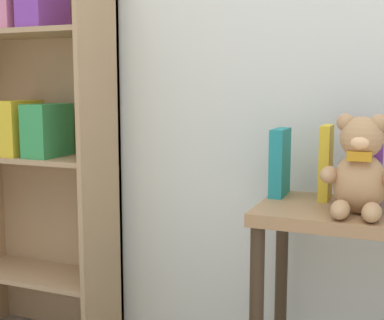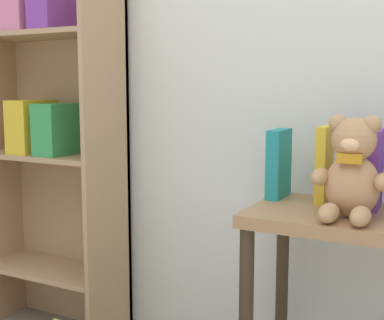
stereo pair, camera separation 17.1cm
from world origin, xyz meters
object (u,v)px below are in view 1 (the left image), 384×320
Objects in this scene: teddy_bear at (360,169)px; display_table at (369,251)px; bookshelf_side at (41,130)px; book_standing_yellow at (326,163)px; book_standing_purple at (375,166)px; book_standing_teal at (280,162)px.

display_table is at bearing 67.55° from teddy_bear.
bookshelf_side is 1.06m from book_standing_yellow.
book_standing_purple reaches higher than display_table.
book_standing_yellow is at bearing 124.81° from teddy_bear.
display_table is 2.38× the size of teddy_bear.
bookshelf_side reaches higher than teddy_bear.
display_table is 0.25m from teddy_bear.
book_standing_teal is (0.92, -0.03, -0.07)m from bookshelf_side.
book_standing_purple is (0.03, 0.15, -0.01)m from teddy_bear.
display_table is at bearing -33.79° from book_standing_yellow.
book_standing_purple is (0.00, 0.08, 0.23)m from display_table.
bookshelf_side reaches higher than display_table.
teddy_bear is 0.15m from book_standing_purple.
bookshelf_side is at bearing 170.85° from teddy_bear.
display_table is 0.37m from book_standing_teal.
display_table is 0.24m from book_standing_purple.
bookshelf_side reaches higher than book_standing_yellow.
bookshelf_side is 5.31× the size of teddy_bear.
teddy_bear is at bearing -56.27° from book_standing_yellow.
display_table is 0.28m from book_standing_yellow.
teddy_bear is at bearing -9.15° from bookshelf_side.
book_standing_teal is at bearing 177.35° from book_standing_yellow.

